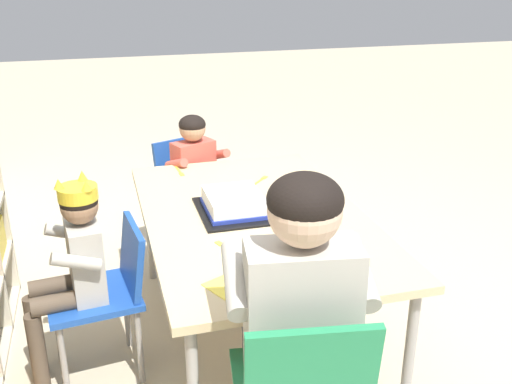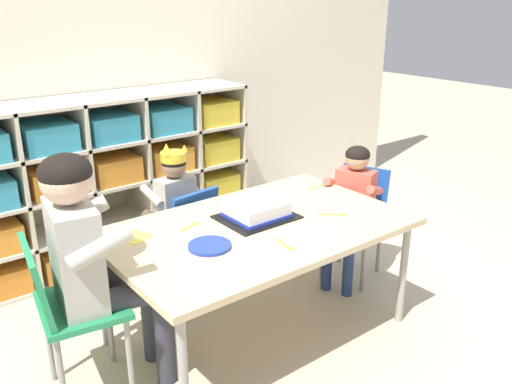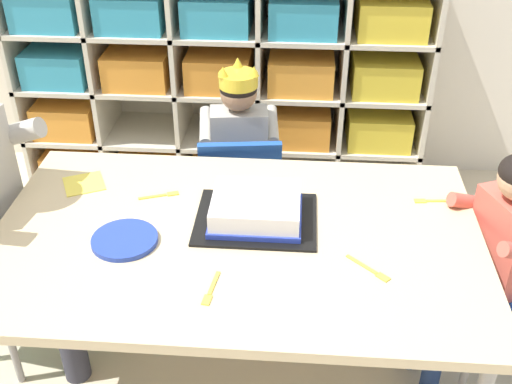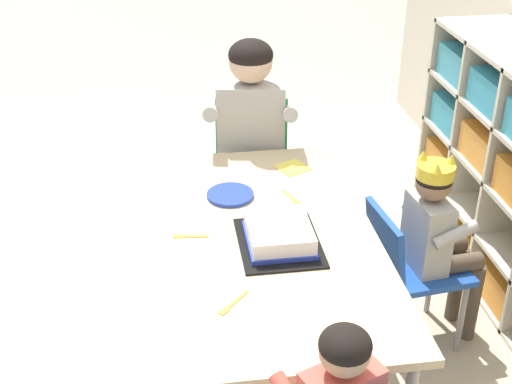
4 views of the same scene
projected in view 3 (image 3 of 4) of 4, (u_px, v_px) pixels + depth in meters
The scene contains 14 objects.
ground at pixel (239, 374), 2.08m from camera, with size 16.00×16.00×0.00m, color beige.
storage_cubby_shelf at pixel (215, 81), 2.81m from camera, with size 1.80×0.37×1.02m.
activity_table at pixel (237, 245), 1.78m from camera, with size 1.38×0.85×0.58m.
classroom_chair_blue at pixel (240, 185), 2.38m from camera, with size 0.35×0.39×0.61m.
child_with_crown at pixel (239, 137), 2.39m from camera, with size 0.31×0.32×0.82m.
classroom_chair_guest_side at pixel (511, 273), 1.93m from camera, with size 0.43×0.41×0.63m.
guest_at_table_side at pixel (491, 246), 1.83m from camera, with size 0.34×0.34×0.80m.
birthday_cake_on_tray at pixel (256, 211), 1.80m from camera, with size 0.35×0.28×0.08m.
paper_plate_stack at pixel (125, 240), 1.73m from camera, with size 0.18×0.18×0.01m, color #233DA3.
paper_napkin_square at pixel (84, 184), 1.98m from camera, with size 0.12×0.12×0.00m, color #F4DB4C.
fork_by_napkin at pixel (162, 195), 1.93m from camera, with size 0.12×0.06×0.00m.
fork_near_child_seat at pixel (211, 290), 1.56m from camera, with size 0.03×0.13×0.00m.
fork_near_cake_tray at pixel (433, 201), 1.90m from camera, with size 0.14×0.03×0.00m.
fork_scattered_mid_table at pixel (370, 270), 1.63m from camera, with size 0.11×0.11×0.00m.
Camera 3 is at (0.16, -1.41, 1.64)m, focal length 44.10 mm.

